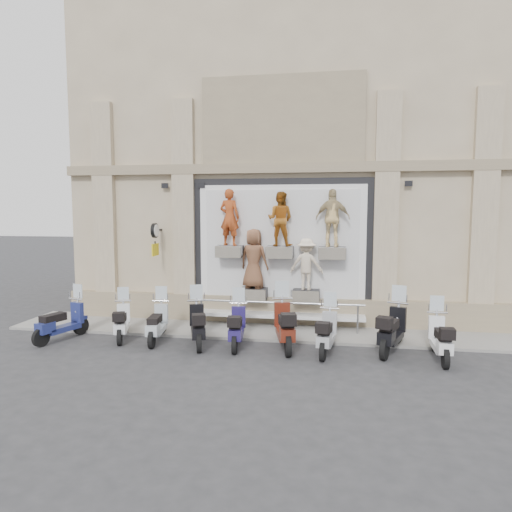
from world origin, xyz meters
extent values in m
plane|color=#2F2F31|center=(0.00, 0.00, 0.00)|extent=(90.00, 90.00, 0.00)
cube|color=gray|center=(0.00, 2.10, 0.04)|extent=(16.00, 2.20, 0.08)
cube|color=black|center=(0.00, 2.96, 2.40)|extent=(5.60, 0.10, 4.30)
cube|color=white|center=(0.00, 2.90, 2.40)|extent=(5.10, 0.06, 3.90)
cube|color=white|center=(0.00, 2.86, 2.40)|extent=(4.70, 0.04, 3.60)
cube|color=white|center=(0.00, 2.55, 0.42)|extent=(5.10, 0.75, 0.10)
cube|color=#28282B|center=(-1.55, 2.59, 2.33)|extent=(0.80, 0.50, 0.35)
imported|color=#B9481D|center=(-1.55, 2.59, 3.36)|extent=(0.70, 0.54, 1.73)
cube|color=#28282B|center=(0.00, 2.59, 2.33)|extent=(0.80, 0.50, 0.35)
imported|color=#8D5016|center=(0.00, 2.59, 3.31)|extent=(0.90, 0.77, 1.63)
cube|color=#28282B|center=(1.55, 2.59, 2.33)|extent=(0.80, 0.50, 0.35)
imported|color=#D6BD84|center=(1.55, 2.59, 3.35)|extent=(1.04, 0.52, 1.70)
cube|color=#28282B|center=(-0.80, 2.59, 1.02)|extent=(0.80, 0.50, 0.35)
imported|color=brown|center=(-0.80, 2.59, 2.11)|extent=(1.01, 0.80, 1.82)
cube|color=#28282B|center=(0.80, 2.59, 1.02)|extent=(0.80, 0.50, 0.35)
imported|color=beige|center=(0.80, 2.59, 1.97)|extent=(1.07, 0.71, 1.55)
cube|color=black|center=(-3.90, 2.72, 2.95)|extent=(0.06, 0.56, 0.06)
cylinder|color=black|center=(-3.90, 2.45, 2.95)|extent=(0.10, 0.46, 0.46)
cube|color=gold|center=(-3.90, 2.45, 2.35)|extent=(0.04, 0.50, 0.38)
camera|label=1|loc=(1.55, -11.00, 3.60)|focal=32.00mm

